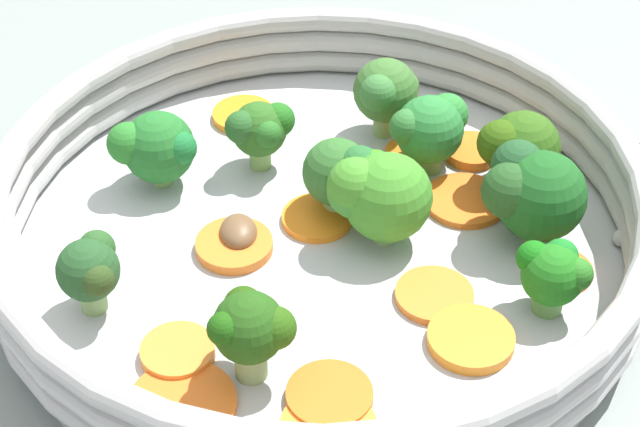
# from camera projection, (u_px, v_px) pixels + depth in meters

# --- Properties ---
(ground_plane) EXTENTS (4.00, 4.00, 0.00)m
(ground_plane) POSITION_uv_depth(u_px,v_px,m) (320.00, 259.00, 0.54)
(ground_plane) COLOR gray
(skillet) EXTENTS (0.31, 0.31, 0.02)m
(skillet) POSITION_uv_depth(u_px,v_px,m) (320.00, 248.00, 0.54)
(skillet) COLOR #B2B5B7
(skillet) RESTS_ON ground_plane
(skillet_rim_wall) EXTENTS (0.32, 0.32, 0.04)m
(skillet_rim_wall) POSITION_uv_depth(u_px,v_px,m) (320.00, 204.00, 0.52)
(skillet_rim_wall) COLOR #B5B2B2
(skillet_rim_wall) RESTS_ON skillet
(skillet_rivet_left) EXTENTS (0.01, 0.01, 0.01)m
(skillet_rivet_left) POSITION_uv_depth(u_px,v_px,m) (622.00, 238.00, 0.53)
(skillet_rivet_left) COLOR #B3B3B8
(skillet_rivet_left) RESTS_ON skillet
(skillet_rivet_right) EXTENTS (0.01, 0.01, 0.01)m
(skillet_rivet_right) POSITION_uv_depth(u_px,v_px,m) (555.00, 142.00, 0.59)
(skillet_rivet_right) COLOR #B4B9BC
(skillet_rivet_right) RESTS_ON skillet
(carrot_slice_0) EXTENTS (0.04, 0.04, 0.00)m
(carrot_slice_0) POSITION_uv_depth(u_px,v_px,m) (328.00, 427.00, 0.44)
(carrot_slice_0) COLOR orange
(carrot_slice_0) RESTS_ON skillet
(carrot_slice_1) EXTENTS (0.03, 0.03, 0.01)m
(carrot_slice_1) POSITION_uv_depth(u_px,v_px,m) (178.00, 352.00, 0.47)
(carrot_slice_1) COLOR orange
(carrot_slice_1) RESTS_ON skillet
(carrot_slice_2) EXTENTS (0.04, 0.04, 0.00)m
(carrot_slice_2) POSITION_uv_depth(u_px,v_px,m) (412.00, 154.00, 0.58)
(carrot_slice_2) COLOR orange
(carrot_slice_2) RESTS_ON skillet
(carrot_slice_3) EXTENTS (0.04, 0.04, 0.00)m
(carrot_slice_3) POSITION_uv_depth(u_px,v_px,m) (561.00, 271.00, 0.51)
(carrot_slice_3) COLOR orange
(carrot_slice_3) RESTS_ON skillet
(carrot_slice_4) EXTENTS (0.04, 0.04, 0.00)m
(carrot_slice_4) POSITION_uv_depth(u_px,v_px,m) (244.00, 115.00, 0.61)
(carrot_slice_4) COLOR orange
(carrot_slice_4) RESTS_ON skillet
(carrot_slice_5) EXTENTS (0.06, 0.06, 0.00)m
(carrot_slice_5) POSITION_uv_depth(u_px,v_px,m) (182.00, 403.00, 0.45)
(carrot_slice_5) COLOR orange
(carrot_slice_5) RESTS_ON skillet
(carrot_slice_6) EXTENTS (0.04, 0.04, 0.00)m
(carrot_slice_6) POSITION_uv_depth(u_px,v_px,m) (434.00, 295.00, 0.50)
(carrot_slice_6) COLOR orange
(carrot_slice_6) RESTS_ON skillet
(carrot_slice_7) EXTENTS (0.06, 0.06, 0.01)m
(carrot_slice_7) POSITION_uv_depth(u_px,v_px,m) (471.00, 339.00, 0.48)
(carrot_slice_7) COLOR orange
(carrot_slice_7) RESTS_ON skillet
(carrot_slice_8) EXTENTS (0.05, 0.05, 0.00)m
(carrot_slice_8) POSITION_uv_depth(u_px,v_px,m) (389.00, 192.00, 0.56)
(carrot_slice_8) COLOR orange
(carrot_slice_8) RESTS_ON skillet
(carrot_slice_9) EXTENTS (0.04, 0.04, 0.00)m
(carrot_slice_9) POSITION_uv_depth(u_px,v_px,m) (317.00, 218.00, 0.54)
(carrot_slice_9) COLOR orange
(carrot_slice_9) RESTS_ON skillet
(carrot_slice_10) EXTENTS (0.04, 0.04, 0.01)m
(carrot_slice_10) POSITION_uv_depth(u_px,v_px,m) (472.00, 151.00, 0.58)
(carrot_slice_10) COLOR orange
(carrot_slice_10) RESTS_ON skillet
(carrot_slice_11) EXTENTS (0.04, 0.04, 0.01)m
(carrot_slice_11) POSITION_uv_depth(u_px,v_px,m) (234.00, 245.00, 0.52)
(carrot_slice_11) COLOR orange
(carrot_slice_11) RESTS_ON skillet
(carrot_slice_12) EXTENTS (0.04, 0.04, 0.00)m
(carrot_slice_12) POSITION_uv_depth(u_px,v_px,m) (465.00, 200.00, 0.55)
(carrot_slice_12) COLOR orange
(carrot_slice_12) RESTS_ON skillet
(carrot_slice_13) EXTENTS (0.05, 0.05, 0.01)m
(carrot_slice_13) POSITION_uv_depth(u_px,v_px,m) (329.00, 396.00, 0.45)
(carrot_slice_13) COLOR #D65E18
(carrot_slice_13) RESTS_ON skillet
(broccoli_floret_0) EXTENTS (0.03, 0.03, 0.04)m
(broccoli_floret_0) POSITION_uv_depth(u_px,v_px,m) (260.00, 129.00, 0.56)
(broccoli_floret_0) COLOR #7BA656
(broccoli_floret_0) RESTS_ON skillet
(broccoli_floret_1) EXTENTS (0.04, 0.04, 0.04)m
(broccoli_floret_1) POSITION_uv_depth(u_px,v_px,m) (430.00, 128.00, 0.56)
(broccoli_floret_1) COLOR #7CA854
(broccoli_floret_1) RESTS_ON skillet
(broccoli_floret_2) EXTENTS (0.04, 0.04, 0.04)m
(broccoli_floret_2) POSITION_uv_depth(u_px,v_px,m) (519.00, 149.00, 0.55)
(broccoli_floret_2) COLOR #6B9C51
(broccoli_floret_2) RESTS_ON skillet
(broccoli_floret_3) EXTENTS (0.04, 0.03, 0.04)m
(broccoli_floret_3) POSITION_uv_depth(u_px,v_px,m) (554.00, 272.00, 0.48)
(broccoli_floret_3) COLOR #5D9447
(broccoli_floret_3) RESTS_ON skillet
(broccoli_floret_4) EXTENTS (0.05, 0.04, 0.05)m
(broccoli_floret_4) POSITION_uv_depth(u_px,v_px,m) (532.00, 192.00, 0.51)
(broccoli_floret_4) COLOR #6B9750
(broccoli_floret_4) RESTS_ON skillet
(broccoli_floret_5) EXTENTS (0.03, 0.03, 0.04)m
(broccoli_floret_5) POSITION_uv_depth(u_px,v_px,m) (91.00, 270.00, 0.48)
(broccoli_floret_5) COLOR #739756
(broccoli_floret_5) RESTS_ON skillet
(broccoli_floret_6) EXTENTS (0.05, 0.04, 0.05)m
(broccoli_floret_6) POSITION_uv_depth(u_px,v_px,m) (377.00, 193.00, 0.51)
(broccoli_floret_6) COLOR #7CAB6B
(broccoli_floret_6) RESTS_ON skillet
(broccoli_floret_7) EXTENTS (0.04, 0.03, 0.04)m
(broccoli_floret_7) POSITION_uv_depth(u_px,v_px,m) (250.00, 328.00, 0.45)
(broccoli_floret_7) COLOR #7C985E
(broccoli_floret_7) RESTS_ON skillet
(broccoli_floret_8) EXTENTS (0.04, 0.04, 0.05)m
(broccoli_floret_8) POSITION_uv_depth(u_px,v_px,m) (382.00, 91.00, 0.58)
(broccoli_floret_8) COLOR #8AA65E
(broccoli_floret_8) RESTS_ON skillet
(broccoli_floret_9) EXTENTS (0.04, 0.03, 0.04)m
(broccoli_floret_9) POSITION_uv_depth(u_px,v_px,m) (343.00, 173.00, 0.53)
(broccoli_floret_9) COLOR #7CB06A
(broccoli_floret_9) RESTS_ON skillet
(broccoli_floret_10) EXTENTS (0.05, 0.04, 0.04)m
(broccoli_floret_10) POSITION_uv_depth(u_px,v_px,m) (156.00, 147.00, 0.55)
(broccoli_floret_10) COLOR #7DAC5E
(broccoli_floret_10) RESTS_ON skillet
(mushroom_piece_0) EXTENTS (0.03, 0.03, 0.01)m
(mushroom_piece_0) POSITION_uv_depth(u_px,v_px,m) (238.00, 232.00, 0.53)
(mushroom_piece_0) COLOR brown
(mushroom_piece_0) RESTS_ON skillet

